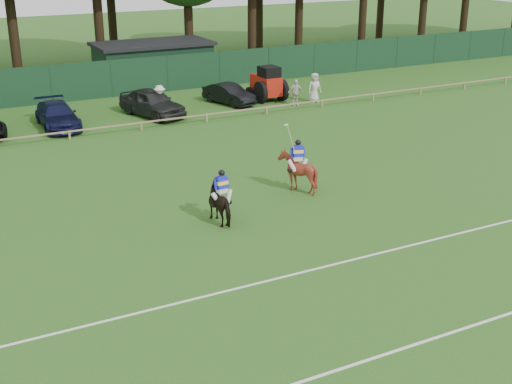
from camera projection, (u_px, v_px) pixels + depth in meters
ground at (284, 261)px, 23.05m from camera, size 160.00×160.00×0.00m
horse_dark at (222, 203)px, 25.96m from camera, size 0.97×1.85×1.51m
horse_chestnut at (297, 172)px, 29.08m from camera, size 1.78×1.90×1.73m
sedan_navy at (57, 115)px, 38.82m from camera, size 2.03×4.84×1.40m
hatch_grey at (152, 103)px, 41.19m from camera, size 3.30×5.21×1.65m
estate_black at (229, 94)px, 44.24m from camera, size 2.44×4.13×1.29m
spectator_left at (160, 101)px, 41.13m from camera, size 1.39×1.09×1.89m
spectator_mid at (295, 93)px, 43.76m from camera, size 1.05×0.58×1.69m
spectator_right at (315, 88)px, 44.59m from camera, size 0.95×0.63×1.92m
rider_dark at (222, 186)px, 25.71m from camera, size 0.94×0.41×1.41m
rider_chestnut at (298, 154)px, 28.79m from camera, size 0.92×0.71×2.05m
pitch_lines at (342, 308)px, 20.14m from camera, size 60.00×5.10×0.01m
pitch_rail at (124, 125)px, 37.85m from camera, size 62.10×0.10×0.50m
perimeter_fence at (82, 81)px, 45.04m from camera, size 92.08×0.08×2.50m
utility_shed at (153, 63)px, 50.01m from camera, size 8.40×4.40×3.04m
tree_row at (84, 77)px, 52.99m from camera, size 96.00×12.00×21.00m
tractor at (267, 84)px, 45.08m from camera, size 1.95×2.77×2.28m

